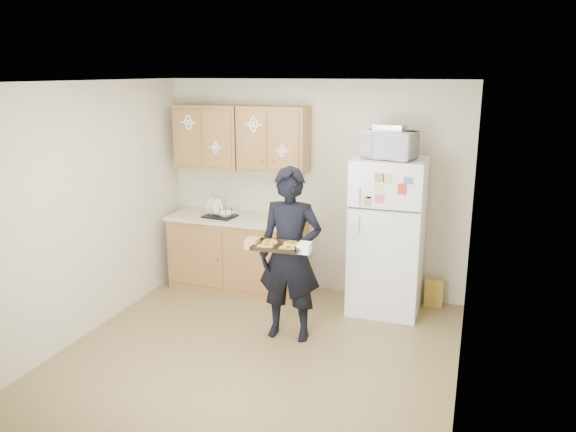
# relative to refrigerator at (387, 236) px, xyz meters

# --- Properties ---
(floor) EXTENTS (3.60, 3.60, 0.00)m
(floor) POSITION_rel_refrigerator_xyz_m (-0.95, -1.43, -0.85)
(floor) COLOR brown
(floor) RESTS_ON ground
(ceiling) EXTENTS (3.60, 3.60, 0.00)m
(ceiling) POSITION_rel_refrigerator_xyz_m (-0.95, -1.43, 1.65)
(ceiling) COLOR silver
(ceiling) RESTS_ON wall_back
(wall_back) EXTENTS (3.60, 0.04, 2.50)m
(wall_back) POSITION_rel_refrigerator_xyz_m (-0.95, 0.37, 0.40)
(wall_back) COLOR beige
(wall_back) RESTS_ON floor
(wall_front) EXTENTS (3.60, 0.04, 2.50)m
(wall_front) POSITION_rel_refrigerator_xyz_m (-0.95, -3.23, 0.40)
(wall_front) COLOR beige
(wall_front) RESTS_ON floor
(wall_left) EXTENTS (0.04, 3.60, 2.50)m
(wall_left) POSITION_rel_refrigerator_xyz_m (-2.75, -1.43, 0.40)
(wall_left) COLOR beige
(wall_left) RESTS_ON floor
(wall_right) EXTENTS (0.04, 3.60, 2.50)m
(wall_right) POSITION_rel_refrigerator_xyz_m (0.85, -1.43, 0.40)
(wall_right) COLOR beige
(wall_right) RESTS_ON floor
(refrigerator) EXTENTS (0.75, 0.70, 1.70)m
(refrigerator) POSITION_rel_refrigerator_xyz_m (0.00, 0.00, 0.00)
(refrigerator) COLOR white
(refrigerator) RESTS_ON floor
(base_cabinet) EXTENTS (1.60, 0.60, 0.86)m
(base_cabinet) POSITION_rel_refrigerator_xyz_m (-1.80, 0.05, -0.42)
(base_cabinet) COLOR olive
(base_cabinet) RESTS_ON floor
(countertop) EXTENTS (1.64, 0.64, 0.04)m
(countertop) POSITION_rel_refrigerator_xyz_m (-1.80, 0.05, 0.03)
(countertop) COLOR beige
(countertop) RESTS_ON base_cabinet
(upper_cab_left) EXTENTS (0.80, 0.33, 0.75)m
(upper_cab_left) POSITION_rel_refrigerator_xyz_m (-2.20, 0.18, 0.98)
(upper_cab_left) COLOR olive
(upper_cab_left) RESTS_ON wall_back
(upper_cab_right) EXTENTS (0.80, 0.33, 0.75)m
(upper_cab_right) POSITION_rel_refrigerator_xyz_m (-1.38, 0.18, 0.98)
(upper_cab_right) COLOR olive
(upper_cab_right) RESTS_ON wall_back
(cereal_box) EXTENTS (0.20, 0.07, 0.32)m
(cereal_box) POSITION_rel_refrigerator_xyz_m (0.52, 0.24, -0.69)
(cereal_box) COLOR #ECDE53
(cereal_box) RESTS_ON floor
(person) EXTENTS (0.65, 0.44, 1.72)m
(person) POSITION_rel_refrigerator_xyz_m (-0.79, -0.98, 0.01)
(person) COLOR black
(person) RESTS_ON floor
(baking_tray) EXTENTS (0.46, 0.34, 0.04)m
(baking_tray) POSITION_rel_refrigerator_xyz_m (-0.80, -1.28, 0.18)
(baking_tray) COLOR black
(baking_tray) RESTS_ON person
(pizza_front_left) EXTENTS (0.15, 0.15, 0.02)m
(pizza_front_left) POSITION_rel_refrigerator_xyz_m (-0.90, -1.35, 0.20)
(pizza_front_left) COLOR orange
(pizza_front_left) RESTS_ON baking_tray
(pizza_front_right) EXTENTS (0.15, 0.15, 0.02)m
(pizza_front_right) POSITION_rel_refrigerator_xyz_m (-0.69, -1.34, 0.20)
(pizza_front_right) COLOR orange
(pizza_front_right) RESTS_ON baking_tray
(pizza_back_left) EXTENTS (0.15, 0.15, 0.02)m
(pizza_back_left) POSITION_rel_refrigerator_xyz_m (-0.91, -1.21, 0.20)
(pizza_back_left) COLOR orange
(pizza_back_left) RESTS_ON baking_tray
(pizza_back_right) EXTENTS (0.15, 0.15, 0.02)m
(pizza_back_right) POSITION_rel_refrigerator_xyz_m (-0.70, -1.20, 0.20)
(pizza_back_right) COLOR orange
(pizza_back_right) RESTS_ON baking_tray
(microwave) EXTENTS (0.58, 0.45, 0.29)m
(microwave) POSITION_rel_refrigerator_xyz_m (-0.01, -0.05, 0.99)
(microwave) COLOR white
(microwave) RESTS_ON refrigerator
(foil_pan) EXTENTS (0.33, 0.26, 0.07)m
(foil_pan) POSITION_rel_refrigerator_xyz_m (-0.02, -0.02, 1.17)
(foil_pan) COLOR #B3B2B9
(foil_pan) RESTS_ON microwave
(dish_rack) EXTENTS (0.39, 0.31, 0.14)m
(dish_rack) POSITION_rel_refrigerator_xyz_m (-1.99, -0.02, 0.12)
(dish_rack) COLOR black
(dish_rack) RESTS_ON countertop
(bowl) EXTENTS (0.25, 0.25, 0.05)m
(bowl) POSITION_rel_refrigerator_xyz_m (-1.92, -0.02, 0.09)
(bowl) COLOR white
(bowl) RESTS_ON dish_rack
(soap_bottle) EXTENTS (0.11, 0.11, 0.19)m
(soap_bottle) POSITION_rel_refrigerator_xyz_m (-1.20, -0.01, 0.15)
(soap_bottle) COLOR white
(soap_bottle) RESTS_ON countertop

